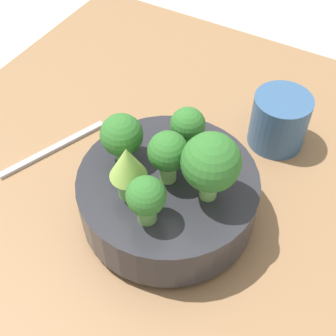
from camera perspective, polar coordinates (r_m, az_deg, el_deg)
name	(u,v)px	position (r m, az deg, el deg)	size (l,w,h in m)	color
ground_plane	(168,217)	(0.70, -0.03, -5.95)	(6.00, 6.00, 0.00)	#ADA89E
table	(168,207)	(0.68, -0.03, -4.77)	(0.87, 0.82, 0.05)	olive
bowl	(168,195)	(0.61, 0.00, -3.35)	(0.23, 0.23, 0.08)	#28282D
broccoli_floret_back	(211,163)	(0.52, 5.25, 0.57)	(0.07, 0.07, 0.09)	#7AB256
broccoli_floret_left	(188,128)	(0.58, 2.41, 4.87)	(0.04, 0.04, 0.07)	#7AB256
broccoli_floret_center	(168,153)	(0.55, 0.00, 1.80)	(0.05, 0.05, 0.07)	#7AB256
broccoli_floret_right	(146,198)	(0.51, -2.68, -3.66)	(0.05, 0.05, 0.07)	#609347
broccoli_floret_front	(122,136)	(0.58, -5.67, 3.92)	(0.05, 0.05, 0.07)	#6BA34C
romanesco_piece_near	(128,168)	(0.53, -4.93, 0.02)	(0.04, 0.04, 0.08)	#609347
cup	(279,121)	(0.72, 13.40, 5.64)	(0.09, 0.09, 0.09)	#33567F
fork	(53,149)	(0.74, -13.80, 2.30)	(0.17, 0.08, 0.01)	#B2B2B7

